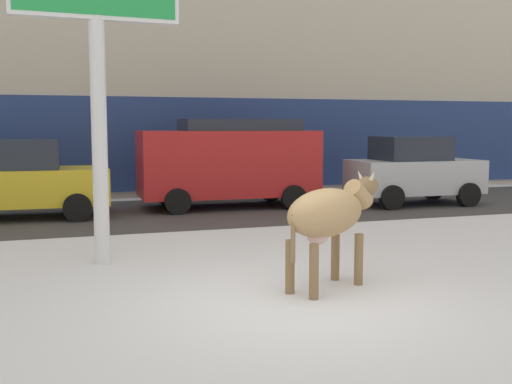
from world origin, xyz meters
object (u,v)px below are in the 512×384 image
(cow_tan, at_px, (329,214))
(car_silver_hatchback, at_px, (413,171))
(car_yellow_sedan, at_px, (15,180))
(car_red_van, at_px, (229,160))
(pedestrian_near_billboard, at_px, (217,169))

(cow_tan, xyz_separation_m, car_silver_hatchback, (5.95, 7.35, -0.07))
(cow_tan, bearing_deg, car_yellow_sedan, 118.18)
(car_red_van, relative_size, car_silver_hatchback, 1.31)
(car_silver_hatchback, bearing_deg, pedestrian_near_billboard, 146.55)
(car_yellow_sedan, xyz_separation_m, car_silver_hatchback, (10.20, -0.59, 0.02))
(car_yellow_sedan, bearing_deg, pedestrian_near_billboard, 24.60)
(cow_tan, distance_m, car_red_van, 8.41)
(cow_tan, distance_m, car_silver_hatchback, 9.45)
(car_red_van, height_order, car_silver_hatchback, car_red_van)
(pedestrian_near_billboard, bearing_deg, cow_tan, -96.78)
(cow_tan, relative_size, car_silver_hatchback, 0.52)
(car_red_van, height_order, pedestrian_near_billboard, car_red_van)
(car_yellow_sedan, height_order, car_silver_hatchback, car_silver_hatchback)
(car_yellow_sedan, bearing_deg, car_silver_hatchback, -3.32)
(cow_tan, bearing_deg, car_silver_hatchback, 51.01)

